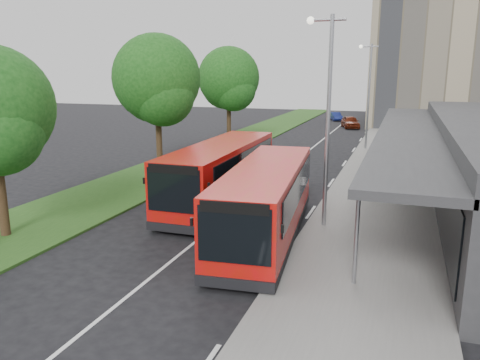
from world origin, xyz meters
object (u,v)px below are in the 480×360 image
object	(u,v)px
tree_mid	(157,84)
lamp_post_far	(368,90)
bus_second	(221,174)
car_near	(350,122)
lamp_post_near	(326,110)
tree_far	(229,82)
litter_bin	(369,172)
bus_main	(266,202)
bollard	(380,151)
car_far	(336,116)

from	to	relation	value
tree_mid	lamp_post_far	size ratio (longest dim) A/B	1.04
bus_second	car_near	world-z (taller)	bus_second
bus_second	lamp_post_near	bearing A→B (deg)	-22.41
tree_far	car_near	world-z (taller)	tree_far
litter_bin	lamp_post_far	bearing A→B (deg)	95.99
bus_main	tree_mid	bearing A→B (deg)	130.60
bollard	car_near	distance (m)	19.15
bus_main	bus_second	distance (m)	5.06
tree_mid	car_far	size ratio (longest dim) A/B	2.62
lamp_post_near	tree_far	bearing A→B (deg)	120.29
lamp_post_far	litter_bin	distance (m)	11.93
tree_mid	car_near	bearing A→B (deg)	73.28
tree_mid	car_far	bearing A→B (deg)	80.89
lamp_post_far	car_near	xyz separation A→B (m)	(-2.78, 14.87, -4.04)
car_near	bollard	bearing A→B (deg)	-94.17
lamp_post_near	bollard	bearing A→B (deg)	85.20
bus_second	car_far	world-z (taller)	bus_second
lamp_post_near	lamp_post_far	xyz separation A→B (m)	(0.00, 20.00, 0.00)
car_near	car_far	bearing A→B (deg)	92.77
tree_mid	bus_main	xyz separation A→B (m)	(9.33, -8.88, -3.96)
lamp_post_far	litter_bin	xyz separation A→B (m)	(1.17, -11.11, -4.17)
lamp_post_near	car_near	xyz separation A→B (m)	(-2.78, 34.87, -4.04)
bollard	bus_main	bearing A→B (deg)	-99.94
tree_far	litter_bin	bearing A→B (deg)	-39.58
litter_bin	bollard	xyz separation A→B (m)	(0.19, 7.27, 0.08)
tree_mid	car_far	distance (m)	36.19
tree_mid	bollard	size ratio (longest dim) A/B	8.72
lamp_post_far	bus_second	size ratio (longest dim) A/B	0.79
bus_main	litter_bin	size ratio (longest dim) A/B	12.49
tree_far	lamp_post_far	xyz separation A→B (m)	(11.13, 0.95, -0.54)
bus_main	bus_second	world-z (taller)	bus_second
tree_mid	car_far	xyz separation A→B (m)	(5.68, 35.42, -4.85)
tree_mid	car_far	world-z (taller)	tree_mid
tree_mid	lamp_post_near	size ratio (longest dim) A/B	1.04
tree_far	lamp_post_far	world-z (taller)	lamp_post_far
lamp_post_near	bollard	distance (m)	16.73
bus_main	car_far	bearing A→B (deg)	88.89
bus_main	car_near	world-z (taller)	bus_main
bus_main	bollard	size ratio (longest dim) A/B	10.39
bus_main	car_far	distance (m)	44.45
tree_far	litter_bin	distance (m)	16.63
tree_mid	litter_bin	bearing A→B (deg)	8.50
bus_second	litter_bin	xyz separation A→B (m)	(6.28, 6.90, -0.91)
tree_far	bollard	xyz separation A→B (m)	(12.49, -2.89, -4.63)
lamp_post_near	bus_main	bearing A→B (deg)	-134.53
tree_mid	bus_second	world-z (taller)	tree_mid
lamp_post_far	tree_mid	bearing A→B (deg)	-130.68
lamp_post_near	car_far	world-z (taller)	lamp_post_near
lamp_post_near	bus_second	distance (m)	6.38
litter_bin	car_far	world-z (taller)	car_far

